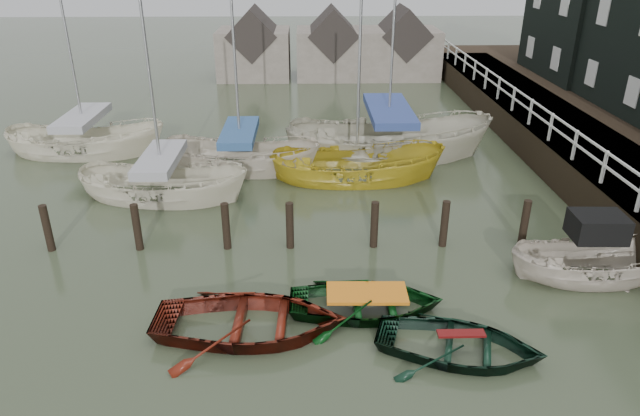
{
  "coord_description": "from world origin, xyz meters",
  "views": [
    {
      "loc": [
        -0.7,
        -11.4,
        7.95
      ],
      "look_at": [
        -0.35,
        2.65,
        1.4
      ],
      "focal_mm": 32.0,
      "sensor_mm": 36.0,
      "label": 1
    }
  ],
  "objects_px": {
    "rowboat_green": "(366,311)",
    "sailboat_c": "(356,178)",
    "rowboat_red": "(251,332)",
    "motorboat": "(590,275)",
    "sailboat_e": "(88,152)",
    "sailboat_b": "(242,167)",
    "rowboat_dkgreen": "(459,354)",
    "sailboat_d": "(387,154)",
    "sailboat_a": "(165,196)"
  },
  "relations": [
    {
      "from": "rowboat_dkgreen",
      "to": "sailboat_b",
      "type": "height_order",
      "value": "sailboat_b"
    },
    {
      "from": "sailboat_e",
      "to": "rowboat_green",
      "type": "bearing_deg",
      "value": -134.95
    },
    {
      "from": "rowboat_red",
      "to": "sailboat_d",
      "type": "xyz_separation_m",
      "value": [
        4.61,
        11.67,
        0.06
      ]
    },
    {
      "from": "rowboat_green",
      "to": "motorboat",
      "type": "height_order",
      "value": "motorboat"
    },
    {
      "from": "sailboat_c",
      "to": "sailboat_e",
      "type": "distance_m",
      "value": 11.37
    },
    {
      "from": "sailboat_e",
      "to": "rowboat_dkgreen",
      "type": "bearing_deg",
      "value": -134.12
    },
    {
      "from": "sailboat_c",
      "to": "sailboat_a",
      "type": "bearing_deg",
      "value": 103.93
    },
    {
      "from": "rowboat_dkgreen",
      "to": "sailboat_e",
      "type": "distance_m",
      "value": 17.98
    },
    {
      "from": "motorboat",
      "to": "rowboat_dkgreen",
      "type": "bearing_deg",
      "value": 126.9
    },
    {
      "from": "motorboat",
      "to": "sailboat_a",
      "type": "relative_size",
      "value": 0.44
    },
    {
      "from": "sailboat_a",
      "to": "sailboat_b",
      "type": "xyz_separation_m",
      "value": [
        2.37,
        2.72,
        0.0
      ]
    },
    {
      "from": "rowboat_dkgreen",
      "to": "sailboat_a",
      "type": "bearing_deg",
      "value": 60.39
    },
    {
      "from": "rowboat_green",
      "to": "sailboat_e",
      "type": "height_order",
      "value": "sailboat_e"
    },
    {
      "from": "sailboat_c",
      "to": "sailboat_d",
      "type": "height_order",
      "value": "sailboat_d"
    },
    {
      "from": "sailboat_a",
      "to": "sailboat_c",
      "type": "relative_size",
      "value": 1.0
    },
    {
      "from": "rowboat_red",
      "to": "rowboat_dkgreen",
      "type": "height_order",
      "value": "rowboat_red"
    },
    {
      "from": "motorboat",
      "to": "sailboat_c",
      "type": "distance_m",
      "value": 9.0
    },
    {
      "from": "motorboat",
      "to": "sailboat_c",
      "type": "bearing_deg",
      "value": 39.96
    },
    {
      "from": "sailboat_b",
      "to": "sailboat_d",
      "type": "relative_size",
      "value": 0.78
    },
    {
      "from": "sailboat_a",
      "to": "sailboat_c",
      "type": "bearing_deg",
      "value": -67.2
    },
    {
      "from": "sailboat_a",
      "to": "sailboat_d",
      "type": "xyz_separation_m",
      "value": [
        8.22,
        4.07,
        -0.0
      ]
    },
    {
      "from": "sailboat_b",
      "to": "rowboat_green",
      "type": "bearing_deg",
      "value": -145.19
    },
    {
      "from": "rowboat_red",
      "to": "sailboat_c",
      "type": "relative_size",
      "value": 0.43
    },
    {
      "from": "motorboat",
      "to": "sailboat_d",
      "type": "distance_m",
      "value": 10.42
    },
    {
      "from": "rowboat_dkgreen",
      "to": "sailboat_d",
      "type": "distance_m",
      "value": 12.51
    },
    {
      "from": "rowboat_dkgreen",
      "to": "sailboat_c",
      "type": "bearing_deg",
      "value": 24.36
    },
    {
      "from": "rowboat_green",
      "to": "sailboat_c",
      "type": "distance_m",
      "value": 8.41
    },
    {
      "from": "rowboat_green",
      "to": "sailboat_a",
      "type": "distance_m",
      "value": 9.29
    },
    {
      "from": "motorboat",
      "to": "sailboat_b",
      "type": "relative_size",
      "value": 0.4
    },
    {
      "from": "rowboat_red",
      "to": "sailboat_d",
      "type": "relative_size",
      "value": 0.31
    },
    {
      "from": "rowboat_red",
      "to": "sailboat_e",
      "type": "bearing_deg",
      "value": 34.92
    },
    {
      "from": "rowboat_green",
      "to": "sailboat_c",
      "type": "relative_size",
      "value": 0.36
    },
    {
      "from": "rowboat_green",
      "to": "motorboat",
      "type": "bearing_deg",
      "value": -76.34
    },
    {
      "from": "motorboat",
      "to": "rowboat_green",
      "type": "bearing_deg",
      "value": 104.29
    },
    {
      "from": "rowboat_dkgreen",
      "to": "motorboat",
      "type": "height_order",
      "value": "motorboat"
    },
    {
      "from": "motorboat",
      "to": "sailboat_b",
      "type": "height_order",
      "value": "sailboat_b"
    },
    {
      "from": "sailboat_a",
      "to": "sailboat_c",
      "type": "xyz_separation_m",
      "value": [
        6.74,
        1.56,
        -0.05
      ]
    },
    {
      "from": "sailboat_e",
      "to": "sailboat_b",
      "type": "bearing_deg",
      "value": -103.73
    },
    {
      "from": "rowboat_red",
      "to": "rowboat_dkgreen",
      "type": "distance_m",
      "value": 4.58
    },
    {
      "from": "rowboat_green",
      "to": "sailboat_e",
      "type": "relative_size",
      "value": 0.34
    },
    {
      "from": "rowboat_red",
      "to": "sailboat_a",
      "type": "bearing_deg",
      "value": 27.8
    },
    {
      "from": "sailboat_b",
      "to": "sailboat_e",
      "type": "relative_size",
      "value": 1.02
    },
    {
      "from": "motorboat",
      "to": "sailboat_d",
      "type": "relative_size",
      "value": 0.31
    },
    {
      "from": "rowboat_dkgreen",
      "to": "sailboat_a",
      "type": "xyz_separation_m",
      "value": [
        -8.11,
        8.45,
        0.06
      ]
    },
    {
      "from": "rowboat_green",
      "to": "sailboat_d",
      "type": "bearing_deg",
      "value": -8.74
    },
    {
      "from": "rowboat_red",
      "to": "sailboat_e",
      "type": "xyz_separation_m",
      "value": [
        -7.82,
        12.25,
        0.06
      ]
    },
    {
      "from": "sailboat_e",
      "to": "sailboat_d",
      "type": "bearing_deg",
      "value": -90.05
    },
    {
      "from": "sailboat_a",
      "to": "sailboat_c",
      "type": "height_order",
      "value": "sailboat_a"
    },
    {
      "from": "sailboat_a",
      "to": "rowboat_red",
      "type": "bearing_deg",
      "value": -144.78
    },
    {
      "from": "sailboat_d",
      "to": "sailboat_e",
      "type": "bearing_deg",
      "value": 88.9
    }
  ]
}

